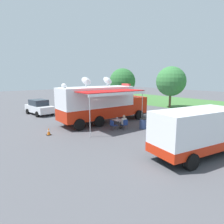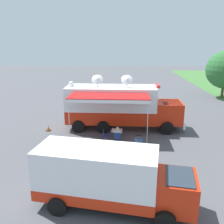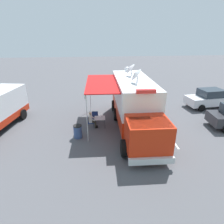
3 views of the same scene
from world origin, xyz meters
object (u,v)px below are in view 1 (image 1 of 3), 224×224
Objects in this scene: trash_bin at (143,124)px; traffic_cone at (49,132)px; seated_responder at (123,122)px; car_behind_truck at (74,104)px; support_truck at (202,132)px; command_truck at (103,103)px; folding_table at (118,120)px; folding_chair_beside_table at (113,124)px; water_bottle at (117,118)px; car_far_corner at (39,107)px; folding_chair_at_table at (125,124)px.

traffic_cone is at bearing -115.47° from trash_bin.
car_behind_truck is at bearing 173.40° from seated_responder.
seated_responder is at bearing 176.44° from support_truck.
command_truck reaches higher than trash_bin.
command_truck is 10.53× the size of trash_bin.
seated_responder is at bearing 5.36° from folding_table.
folding_chair_beside_table is 5.17m from traffic_cone.
water_bottle is at bearing -7.31° from car_behind_truck.
folding_table is at bearing 16.12° from car_far_corner.
trash_bin is (0.96, 1.42, -0.20)m from seated_responder.
car_behind_truck reaches higher than trash_bin.
folding_chair_at_table is at bearing -3.79° from command_truck.
folding_chair_at_table is at bearing 15.28° from car_far_corner.
folding_chair_beside_table is 10.80m from car_behind_truck.
folding_chair_beside_table is at bearing -11.56° from car_behind_truck.
folding_chair_at_table is at bearing 1.89° from water_bottle.
car_far_corner reaches higher than seated_responder.
command_truck is at bearing 176.21° from folding_chair_at_table.
folding_chair_at_table is at bearing 62.92° from folding_chair_beside_table.
water_bottle is at bearing -139.53° from trash_bin.
trash_bin is (0.77, 1.43, -0.06)m from folding_chair_at_table.
folding_table is 0.82m from folding_chair_at_table.
seated_responder reaches higher than water_bottle.
folding_table is 0.21m from water_bottle.
trash_bin is 7.79m from traffic_cone.
car_far_corner is at bearing -95.05° from car_behind_truck.
car_behind_truck is at bearing 172.69° from water_bottle.
trash_bin is at bearing 40.47° from water_bottle.
folding_chair_beside_table is 0.96m from seated_responder.
car_behind_truck is (-10.84, 1.26, 0.23)m from seated_responder.
support_truck is at bearing -17.01° from trash_bin.
support_truck reaches higher than car_far_corner.
seated_responder is (0.61, 0.06, -0.02)m from folding_table.
command_truck is at bearing 176.13° from seated_responder.
seated_responder is 2.16× the size of traffic_cone.
folding_chair_at_table is at bearing 176.41° from support_truck.
traffic_cone is at bearing -114.23° from folding_chair_beside_table.
command_truck is 2.63m from water_bottle.
folding_table is 0.91× the size of trash_bin.
water_bottle reaches higher than trash_bin.
folding_table is at bearing -6.11° from command_truck.
water_bottle is at bearing -6.02° from command_truck.
trash_bin is at bearing 16.50° from command_truck.
command_truck is 7.87m from car_behind_truck.
folding_chair_at_table is at bearing -2.36° from seated_responder.
folding_table is at bearing 111.81° from folding_chair_beside_table.
trash_bin reaches higher than folding_chair_at_table.
traffic_cone is (-2.39, -5.62, -0.37)m from seated_responder.
water_bottle is 0.18× the size of seated_responder.
command_truck reaches higher than folding_chair_at_table.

